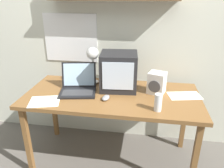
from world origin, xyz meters
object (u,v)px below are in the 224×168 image
(crt_monitor, at_px, (119,71))
(juice_glass, at_px, (158,103))
(space_heater, at_px, (157,83))
(printed_handout, at_px, (185,96))
(desk_lamp, at_px, (93,57))
(corner_desk, at_px, (112,100))
(computer_mouse, at_px, (106,98))
(laptop, at_px, (78,85))
(loose_paper_near_monitor, at_px, (45,101))

(crt_monitor, distance_m, juice_glass, 0.54)
(space_heater, height_order, printed_handout, space_heater)
(desk_lamp, bearing_deg, space_heater, -21.35)
(space_heater, bearing_deg, corner_desk, -148.56)
(crt_monitor, relative_size, space_heater, 1.81)
(corner_desk, bearing_deg, printed_handout, 5.56)
(corner_desk, relative_size, juice_glass, 11.16)
(crt_monitor, xyz_separation_m, printed_handout, (0.62, -0.07, -0.17))
(crt_monitor, bearing_deg, desk_lamp, 166.51)
(computer_mouse, relative_size, printed_handout, 0.36)
(corner_desk, relative_size, computer_mouse, 14.06)
(computer_mouse, bearing_deg, desk_lamp, 121.46)
(corner_desk, height_order, juice_glass, juice_glass)
(juice_glass, xyz_separation_m, computer_mouse, (-0.44, 0.12, -0.05))
(desk_lamp, height_order, computer_mouse, desk_lamp)
(crt_monitor, bearing_deg, laptop, -167.41)
(desk_lamp, height_order, space_heater, desk_lamp)
(laptop, distance_m, loose_paper_near_monitor, 0.35)
(laptop, bearing_deg, space_heater, -4.78)
(crt_monitor, height_order, loose_paper_near_monitor, crt_monitor)
(corner_desk, bearing_deg, juice_glass, -30.81)
(crt_monitor, bearing_deg, space_heater, -11.97)
(juice_glass, distance_m, space_heater, 0.33)
(laptop, height_order, loose_paper_near_monitor, laptop)
(desk_lamp, xyz_separation_m, juice_glass, (0.62, -0.42, -0.23))
(corner_desk, relative_size, desk_lamp, 4.10)
(space_heater, distance_m, printed_handout, 0.28)
(laptop, xyz_separation_m, printed_handout, (0.98, 0.04, -0.06))
(corner_desk, distance_m, loose_paper_near_monitor, 0.61)
(desk_lamp, bearing_deg, loose_paper_near_monitor, -142.08)
(crt_monitor, distance_m, space_heater, 0.37)
(desk_lamp, distance_m, juice_glass, 0.79)
(printed_handout, distance_m, loose_paper_near_monitor, 1.25)
(crt_monitor, height_order, laptop, crt_monitor)
(computer_mouse, bearing_deg, corner_desk, 72.64)
(printed_handout, bearing_deg, corner_desk, -174.44)
(corner_desk, bearing_deg, loose_paper_near_monitor, -156.27)
(crt_monitor, bearing_deg, computer_mouse, -112.07)
(corner_desk, xyz_separation_m, computer_mouse, (-0.04, -0.12, 0.08))
(laptop, xyz_separation_m, loose_paper_near_monitor, (-0.22, -0.26, -0.06))
(corner_desk, height_order, space_heater, space_heater)
(printed_handout, bearing_deg, computer_mouse, -165.35)
(desk_lamp, relative_size, computer_mouse, 3.43)
(crt_monitor, relative_size, computer_mouse, 3.18)
(desk_lamp, distance_m, loose_paper_near_monitor, 0.61)
(juice_glass, bearing_deg, desk_lamp, 146.09)
(desk_lamp, xyz_separation_m, printed_handout, (0.87, -0.11, -0.30))
(space_heater, relative_size, computer_mouse, 1.76)
(computer_mouse, xyz_separation_m, printed_handout, (0.69, 0.18, -0.01))
(space_heater, bearing_deg, desk_lamp, -169.15)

